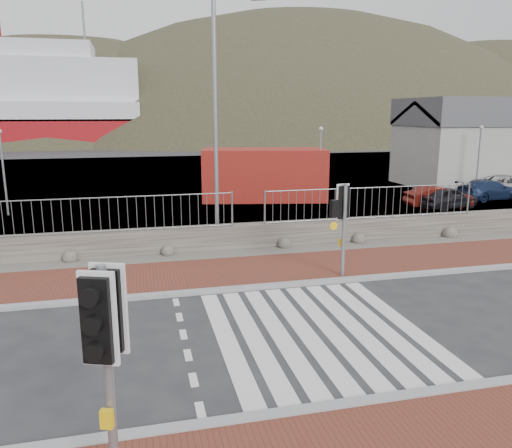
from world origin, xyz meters
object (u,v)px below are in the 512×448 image
object	(u,v)px
traffic_signal_near	(106,334)
streetlight	(219,110)
car_d	(509,185)
car_a	(448,197)
car_b	(438,197)
car_c	(489,190)
shipping_container	(264,174)
traffic_signal_far	(344,210)

from	to	relation	value
traffic_signal_near	streetlight	world-z (taller)	streetlight
traffic_signal_near	car_d	size ratio (longest dim) A/B	0.71
car_a	car_b	distance (m)	0.47
traffic_signal_near	streetlight	xyz separation A→B (m)	(3.44, 12.12, 2.69)
car_a	streetlight	bearing A→B (deg)	95.58
car_c	traffic_signal_near	bearing A→B (deg)	124.26
traffic_signal_near	streetlight	distance (m)	12.88
traffic_signal_near	car_c	distance (m)	27.12
shipping_container	car_c	world-z (taller)	shipping_container
car_c	car_d	xyz separation A→B (m)	(2.18, 1.02, 0.04)
traffic_signal_far	car_b	world-z (taller)	traffic_signal_far
traffic_signal_far	car_d	xyz separation A→B (m)	(15.82, 11.90, -1.46)
traffic_signal_far	car_d	bearing A→B (deg)	-152.40
car_d	car_c	bearing A→B (deg)	119.69
car_c	car_b	bearing A→B (deg)	100.55
car_b	car_c	size ratio (longest dim) A/B	0.87
car_b	car_d	world-z (taller)	car_d
traffic_signal_near	car_a	size ratio (longest dim) A/B	0.93
traffic_signal_near	car_c	size ratio (longest dim) A/B	0.80
traffic_signal_far	streetlight	distance (m)	6.20
traffic_signal_far	car_d	distance (m)	19.85
car_b	car_c	bearing A→B (deg)	-66.73
car_a	car_c	distance (m)	4.26
car_a	car_c	size ratio (longest dim) A/B	0.86
streetlight	shipping_container	xyz separation A→B (m)	(4.05, 9.28, -3.50)
traffic_signal_far	streetlight	size ratio (longest dim) A/B	0.33
traffic_signal_far	traffic_signal_near	bearing A→B (deg)	40.32
traffic_signal_far	car_d	size ratio (longest dim) A/B	0.65
shipping_container	car_a	bearing A→B (deg)	-18.26
streetlight	traffic_signal_near	bearing A→B (deg)	-85.40
car_b	traffic_signal_near	bearing A→B (deg)	141.43
shipping_container	traffic_signal_far	bearing A→B (deg)	-83.59
traffic_signal_far	car_c	size ratio (longest dim) A/B	0.73
streetlight	car_c	world-z (taller)	streetlight
streetlight	car_d	bearing A→B (deg)	41.56
traffic_signal_near	car_d	distance (m)	29.41
shipping_container	car_d	world-z (taller)	shipping_container
streetlight	car_c	size ratio (longest dim) A/B	2.24
streetlight	car_b	xyz separation A→B (m)	(12.27, 4.75, -4.38)
streetlight	car_a	size ratio (longest dim) A/B	2.61
traffic_signal_near	car_c	world-z (taller)	traffic_signal_near
streetlight	car_a	distance (m)	14.06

